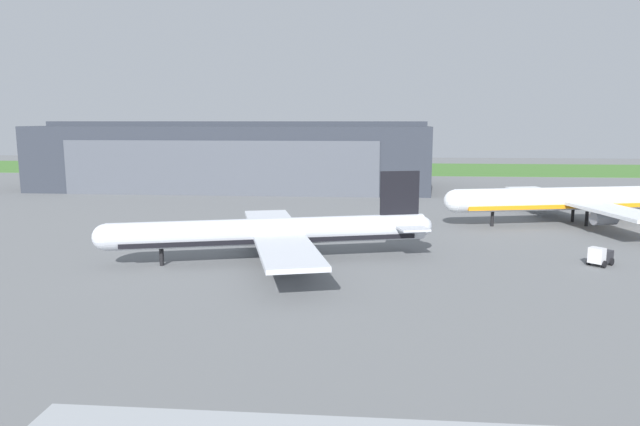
% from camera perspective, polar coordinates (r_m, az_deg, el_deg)
% --- Properties ---
extents(ground_plane, '(440.00, 440.00, 0.00)m').
position_cam_1_polar(ground_plane, '(75.85, -16.16, -5.17)').
color(ground_plane, slate).
extents(grass_field_strip, '(440.00, 56.00, 0.08)m').
position_cam_1_polar(grass_field_strip, '(222.45, -2.05, 4.47)').
color(grass_field_strip, '#42722F').
rests_on(grass_field_strip, ground_plane).
extents(maintenance_hangar, '(102.64, 36.51, 17.98)m').
position_cam_1_polar(maintenance_hangar, '(160.12, -8.35, 5.58)').
color(maintenance_hangar, '#2D333D').
rests_on(maintenance_hangar, ground_plane).
extents(airliner_far_left, '(45.63, 41.78, 13.52)m').
position_cam_1_polar(airliner_far_left, '(111.25, 23.67, 1.23)').
color(airliner_far_left, silver).
rests_on(airliner_far_left, ground_plane).
extents(airliner_near_right, '(42.91, 38.23, 11.58)m').
position_cam_1_polar(airliner_near_right, '(75.62, -4.66, -1.93)').
color(airliner_near_right, silver).
rests_on(airliner_near_right, ground_plane).
extents(stair_truck, '(3.71, 3.70, 2.44)m').
position_cam_1_polar(stair_truck, '(81.69, 25.98, -3.85)').
color(stair_truck, silver).
rests_on(stair_truck, ground_plane).
extents(pushback_tractor, '(2.77, 5.31, 2.43)m').
position_cam_1_polar(pushback_tractor, '(110.44, 8.50, 0.17)').
color(pushback_tractor, white).
rests_on(pushback_tractor, ground_plane).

